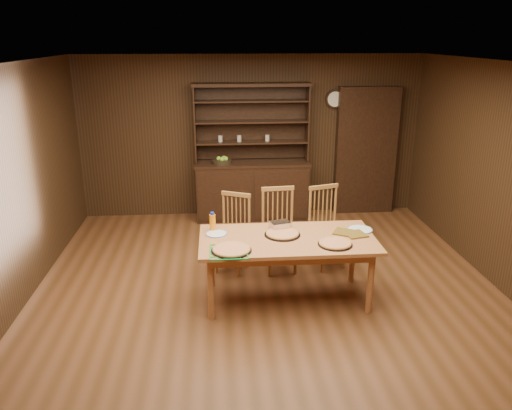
{
  "coord_description": "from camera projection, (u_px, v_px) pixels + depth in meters",
  "views": [
    {
      "loc": [
        -0.56,
        -5.03,
        2.87
      ],
      "look_at": [
        -0.12,
        0.4,
        1.01
      ],
      "focal_mm": 35.0,
      "sensor_mm": 36.0,
      "label": 1
    }
  ],
  "objects": [
    {
      "name": "doorway",
      "position": [
        366.0,
        151.0,
        8.25
      ],
      "size": [
        1.0,
        0.18,
        2.1
      ],
      "primitive_type": "cube",
      "color": "black",
      "rests_on": "floor"
    },
    {
      "name": "pot_holder_a",
      "position": [
        355.0,
        234.0,
        5.58
      ],
      "size": [
        0.27,
        0.27,
        0.02
      ],
      "primitive_type": "cube",
      "rotation": [
        0.0,
        0.0,
        0.24
      ],
      "color": "#9F1E12",
      "rests_on": "dining_table"
    },
    {
      "name": "juice_bottle",
      "position": [
        213.0,
        222.0,
        5.68
      ],
      "size": [
        0.07,
        0.07,
        0.22
      ],
      "color": "orange",
      "rests_on": "dining_table"
    },
    {
      "name": "pizza_left",
      "position": [
        231.0,
        250.0,
        5.16
      ],
      "size": [
        0.42,
        0.42,
        0.04
      ],
      "color": "black",
      "rests_on": "dining_table"
    },
    {
      "name": "chair_right",
      "position": [
        326.0,
        224.0,
        6.46
      ],
      "size": [
        0.53,
        0.52,
        1.05
      ],
      "rotation": [
        0.0,
        0.0,
        0.29
      ],
      "color": "#AD723B",
      "rests_on": "floor"
    },
    {
      "name": "fruit_bowl",
      "position": [
        222.0,
        161.0,
        7.9
      ],
      "size": [
        0.31,
        0.31,
        0.12
      ],
      "color": "black",
      "rests_on": "china_hutch"
    },
    {
      "name": "floor",
      "position": [
        269.0,
        299.0,
        5.72
      ],
      "size": [
        6.0,
        6.0,
        0.0
      ],
      "primitive_type": "plane",
      "color": "brown",
      "rests_on": "ground"
    },
    {
      "name": "foil_dish",
      "position": [
        280.0,
        225.0,
        5.74
      ],
      "size": [
        0.25,
        0.21,
        0.09
      ],
      "primitive_type": "cube",
      "rotation": [
        0.0,
        0.0,
        0.28
      ],
      "color": "white",
      "rests_on": "dining_table"
    },
    {
      "name": "chair_left",
      "position": [
        234.0,
        230.0,
        6.33
      ],
      "size": [
        0.53,
        0.52,
        1.0
      ],
      "rotation": [
        0.0,
        0.0,
        -0.43
      ],
      "color": "#AD723B",
      "rests_on": "floor"
    },
    {
      "name": "room_shell",
      "position": [
        271.0,
        166.0,
        5.2
      ],
      "size": [
        6.0,
        6.0,
        6.0
      ],
      "color": "white",
      "rests_on": "floor"
    },
    {
      "name": "dining_table",
      "position": [
        287.0,
        244.0,
        5.53
      ],
      "size": [
        1.94,
        0.97,
        0.75
      ],
      "color": "#C07B42",
      "rests_on": "floor"
    },
    {
      "name": "cooling_rack",
      "position": [
        229.0,
        251.0,
        5.14
      ],
      "size": [
        0.4,
        0.4,
        0.02
      ],
      "primitive_type": null,
      "rotation": [
        0.0,
        0.0,
        0.05
      ],
      "color": "#0B9A35",
      "rests_on": "dining_table"
    },
    {
      "name": "wall_clock",
      "position": [
        335.0,
        99.0,
        7.99
      ],
      "size": [
        0.3,
        0.05,
        0.3
      ],
      "color": "black",
      "rests_on": "room_shell"
    },
    {
      "name": "pot_holder_b",
      "position": [
        344.0,
        232.0,
        5.64
      ],
      "size": [
        0.3,
        0.3,
        0.02
      ],
      "primitive_type": "cube",
      "rotation": [
        0.0,
        0.0,
        -0.5
      ],
      "color": "#9F1E12",
      "rests_on": "dining_table"
    },
    {
      "name": "chair_center",
      "position": [
        279.0,
        227.0,
        6.33
      ],
      "size": [
        0.47,
        0.45,
        1.07
      ],
      "rotation": [
        0.0,
        0.0,
        0.08
      ],
      "color": "#AD723B",
      "rests_on": "floor"
    },
    {
      "name": "pizza_right",
      "position": [
        335.0,
        243.0,
        5.32
      ],
      "size": [
        0.37,
        0.37,
        0.04
      ],
      "color": "black",
      "rests_on": "dining_table"
    },
    {
      "name": "china_hutch",
      "position": [
        252.0,
        183.0,
        8.12
      ],
      "size": [
        1.84,
        0.52,
        2.17
      ],
      "color": "black",
      "rests_on": "floor"
    },
    {
      "name": "plate_left",
      "position": [
        216.0,
        234.0,
        5.6
      ],
      "size": [
        0.24,
        0.24,
        0.02
      ],
      "color": "silver",
      "rests_on": "dining_table"
    },
    {
      "name": "pizza_center",
      "position": [
        282.0,
        234.0,
        5.58
      ],
      "size": [
        0.4,
        0.4,
        0.04
      ],
      "color": "black",
      "rests_on": "dining_table"
    },
    {
      "name": "plate_right",
      "position": [
        360.0,
        230.0,
        5.72
      ],
      "size": [
        0.29,
        0.29,
        0.02
      ],
      "color": "silver",
      "rests_on": "dining_table"
    }
  ]
}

